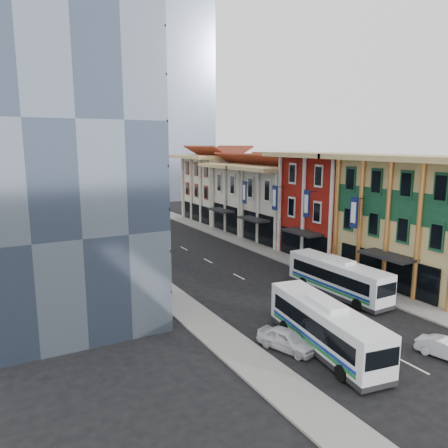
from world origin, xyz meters
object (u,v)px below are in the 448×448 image
bus_right (338,277)px  sedan_right (447,349)px  office_tower (47,126)px  bus_left_near (325,326)px  shophouse_tan (418,223)px  sedan_left (287,340)px  bus_left_far (138,232)px

bus_right → sedan_right: 12.53m
office_tower → bus_left_near: size_ratio=2.75×
shophouse_tan → sedan_left: size_ratio=3.34×
bus_left_far → sedan_left: 34.51m
bus_left_far → office_tower: bearing=-128.6°
office_tower → sedan_right: (19.72, -25.31, -14.39)m
office_tower → bus_left_far: bearing=50.5°
bus_left_near → bus_right: 11.37m
office_tower → bus_right: bearing=-30.7°
sedan_right → bus_left_far: bearing=85.7°
office_tower → bus_right: office_tower is taller
bus_left_near → sedan_left: bus_left_near is taller
shophouse_tan → bus_left_far: size_ratio=1.31×
bus_left_near → bus_left_far: (-1.16, 35.82, -0.03)m
bus_right → sedan_left: (-10.45, -6.38, -1.01)m
bus_right → shophouse_tan: bearing=-7.5°
office_tower → bus_right: 28.77m
sedan_left → bus_right: bearing=12.1°
bus_left_far → sedan_right: 41.05m
shophouse_tan → sedan_right: bearing=-134.9°
sedan_left → sedan_right: sedan_left is taller
shophouse_tan → bus_right: size_ratio=1.30×
bus_left_far → sedan_left: size_ratio=2.56×
bus_right → sedan_right: size_ratio=2.90×
sedan_left → sedan_right: size_ratio=1.13×
bus_left_near → sedan_right: size_ratio=2.94×
shophouse_tan → sedan_left: shophouse_tan is taller
bus_left_far → sedan_left: bus_left_far is taller
office_tower → bus_right: size_ratio=2.79×
shophouse_tan → bus_right: shophouse_tan is taller
office_tower → bus_left_near: office_tower is taller
bus_left_far → bus_right: (9.51, -28.10, 0.01)m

